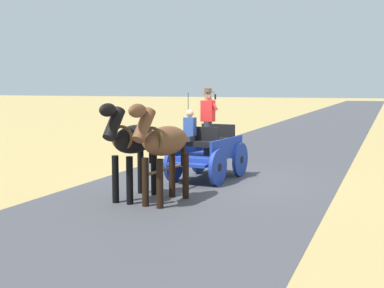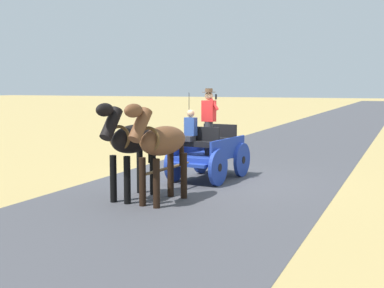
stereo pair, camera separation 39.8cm
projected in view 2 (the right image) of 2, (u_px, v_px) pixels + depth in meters
The scene contains 5 objects.
ground_plane at pixel (220, 180), 13.77m from camera, with size 200.00×200.00×0.00m, color tan.
road_surface at pixel (220, 180), 13.77m from camera, with size 6.30×160.00×0.01m, color #424247.
horse_drawn_carriage at pixel (208, 150), 13.84m from camera, with size 1.64×4.52×2.50m.
horse_near_side at pixel (161, 143), 10.96m from camera, with size 0.76×2.15×2.21m.
horse_off_side at pixel (131, 141), 11.35m from camera, with size 0.64×2.13×2.21m.
Camera 2 is at (-4.68, 12.76, 2.56)m, focal length 47.28 mm.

